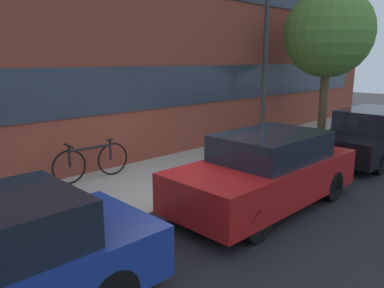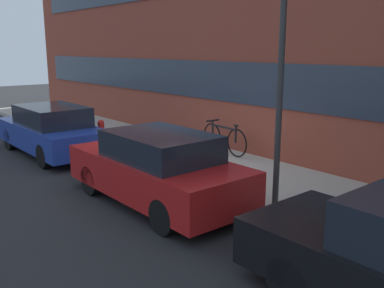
% 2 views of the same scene
% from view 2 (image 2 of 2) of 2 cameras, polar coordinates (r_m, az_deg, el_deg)
% --- Properties ---
extents(ground_plane, '(56.00, 56.00, 0.00)m').
position_cam_2_polar(ground_plane, '(9.73, -3.00, -4.88)').
color(ground_plane, '#232326').
extents(sidewalk_strip, '(28.00, 2.85, 0.13)m').
position_cam_2_polar(sidewalk_strip, '(10.59, 3.19, -3.05)').
color(sidewalk_strip, '#A8A399').
rests_on(sidewalk_strip, ground_plane).
extents(parked_car_blue, '(4.24, 1.64, 1.38)m').
position_cam_2_polar(parked_car_blue, '(12.59, -18.26, 1.75)').
color(parked_car_blue, '#1E3899').
rests_on(parked_car_blue, ground_plane).
extents(parked_car_red, '(4.03, 1.66, 1.41)m').
position_cam_2_polar(parked_car_red, '(8.15, -4.67, -3.27)').
color(parked_car_red, '#AD1919').
rests_on(parked_car_red, ground_plane).
extents(fire_hydrant, '(0.50, 0.28, 0.69)m').
position_cam_2_polar(fire_hydrant, '(13.21, -12.00, 1.69)').
color(fire_hydrant, red).
rests_on(fire_hydrant, sidewalk_strip).
extents(bicycle, '(1.79, 0.44, 0.86)m').
position_cam_2_polar(bicycle, '(11.60, 4.28, 0.81)').
color(bicycle, black).
rests_on(bicycle, sidewalk_strip).
extents(lamp_post, '(0.32, 0.32, 4.51)m').
position_cam_2_polar(lamp_post, '(7.49, 11.89, 12.31)').
color(lamp_post, '#2D2D30').
rests_on(lamp_post, sidewalk_strip).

